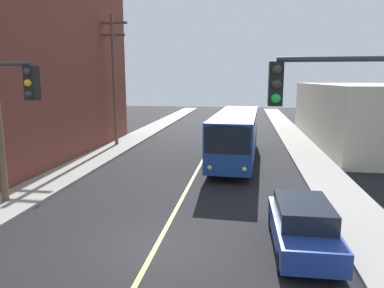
# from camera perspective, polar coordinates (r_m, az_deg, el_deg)

# --- Properties ---
(ground_plane) EXTENTS (120.00, 120.00, 0.00)m
(ground_plane) POSITION_cam_1_polar(r_m,az_deg,el_deg) (12.04, -5.94, -16.37)
(ground_plane) COLOR black
(sidewalk_left) EXTENTS (2.50, 90.00, 0.15)m
(sidewalk_left) POSITION_cam_1_polar(r_m,az_deg,el_deg) (23.34, -17.14, -3.29)
(sidewalk_left) COLOR gray
(sidewalk_left) RESTS_ON ground
(sidewalk_right) EXTENTS (2.50, 90.00, 0.15)m
(sidewalk_right) POSITION_cam_1_polar(r_m,az_deg,el_deg) (21.55, 20.35, -4.61)
(sidewalk_right) COLOR gray
(sidewalk_right) RESTS_ON ground
(lane_stripe_center) EXTENTS (0.16, 60.00, 0.01)m
(lane_stripe_center) POSITION_cam_1_polar(r_m,az_deg,el_deg) (26.11, 2.30, -1.56)
(lane_stripe_center) COLOR #D8CC4C
(lane_stripe_center) RESTS_ON ground
(city_bus) EXTENTS (3.12, 12.24, 3.20)m
(city_bus) POSITION_cam_1_polar(r_m,az_deg,el_deg) (23.99, 7.11, 1.70)
(city_bus) COLOR navy
(city_bus) RESTS_ON ground
(parked_car_blue) EXTENTS (1.87, 4.43, 1.62)m
(parked_car_blue) POSITION_cam_1_polar(r_m,az_deg,el_deg) (12.06, 17.36, -12.37)
(parked_car_blue) COLOR navy
(parked_car_blue) RESTS_ON ground
(utility_pole_mid) EXTENTS (2.40, 0.28, 10.14)m
(utility_pole_mid) POSITION_cam_1_polar(r_m,az_deg,el_deg) (29.31, -12.41, 10.76)
(utility_pole_mid) COLOR brown
(utility_pole_mid) RESTS_ON sidewalk_left
(traffic_signal_right_corner) EXTENTS (3.75, 0.48, 6.00)m
(traffic_signal_right_corner) POSITION_cam_1_polar(r_m,az_deg,el_deg) (8.91, 25.71, 2.22)
(traffic_signal_right_corner) COLOR #2D2D33
(traffic_signal_right_corner) RESTS_ON sidewalk_right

